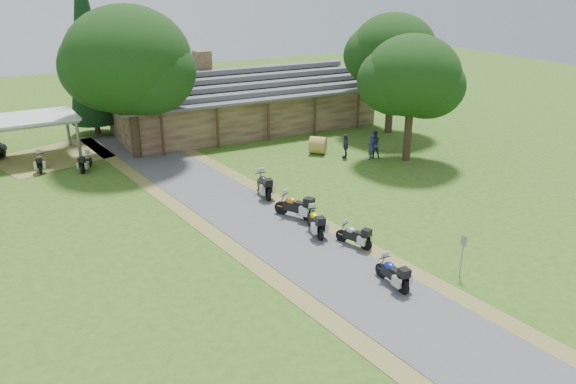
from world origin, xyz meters
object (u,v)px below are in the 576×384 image
motorcycle_row_b (354,234)px  motorcycle_row_d (295,205)px  carport (27,138)px  motorcycle_row_a (392,272)px  lodge (244,98)px  motorcycle_row_c (315,221)px  motorcycle_carport_b (86,161)px  motorcycle_carport_a (40,161)px  motorcycle_row_e (264,184)px  hay_bale (318,145)px

motorcycle_row_b → motorcycle_row_d: motorcycle_row_d is taller
carport → motorcycle_row_b: (12.23, -21.14, -0.84)m
motorcycle_row_a → lodge: bearing=-10.6°
motorcycle_row_c → carport: bearing=43.2°
carport → motorcycle_row_c: 22.28m
carport → motorcycle_row_a: size_ratio=3.62×
motorcycle_carport_b → motorcycle_carport_a: bearing=90.0°
motorcycle_row_c → motorcycle_row_e: 5.64m
hay_bale → motorcycle_row_e: bearing=-140.6°
motorcycle_row_b → motorcycle_row_c: size_ratio=0.89×
motorcycle_carport_b → hay_bale: size_ratio=1.47×
motorcycle_row_b → carport: bearing=8.2°
lodge → motorcycle_carport_b: size_ratio=12.17×
motorcycle_row_a → motorcycle_row_e: motorcycle_row_e is taller
motorcycle_row_b → motorcycle_row_c: 2.17m
motorcycle_row_c → motorcycle_row_d: (-0.02, 2.07, 0.06)m
motorcycle_carport_b → motorcycle_row_b: bearing=-125.2°
motorcycle_row_b → hay_bale: hay_bale is taller
motorcycle_carport_a → hay_bale: bearing=-99.6°
carport → motorcycle_row_a: (11.63, -24.80, -0.80)m
motorcycle_row_e → hay_bale: bearing=-41.7°
carport → motorcycle_carport_a: bearing=-84.9°
lodge → motorcycle_carport_a: bearing=-166.0°
motorcycle_row_b → hay_bale: 14.34m
motorcycle_row_a → motorcycle_row_e: size_ratio=0.87×
motorcycle_carport_a → motorcycle_carport_b: (2.60, -1.28, 0.00)m
motorcycle_row_c → hay_bale: (6.64, 11.17, -0.06)m
motorcycle_row_e → motorcycle_carport_b: size_ratio=1.19×
carport → motorcycle_row_b: size_ratio=3.83×
motorcycle_row_b → motorcycle_row_e: 7.68m
motorcycle_row_d → hay_bale: (6.66, 9.09, -0.12)m
carport → motorcycle_row_b: bearing=-63.3°
motorcycle_row_b → motorcycle_carport_a: bearing=11.1°
motorcycle_row_d → motorcycle_row_e: bearing=-29.7°
lodge → motorcycle_row_b: size_ratio=12.46×
motorcycle_row_c → motorcycle_row_e: motorcycle_row_e is taller
lodge → hay_bale: size_ratio=17.84×
lodge → motorcycle_row_a: bearing=-100.2°
motorcycle_row_c → motorcycle_row_e: (-0.09, 5.64, 0.05)m
motorcycle_row_c → hay_bale: size_ratio=1.61×
motorcycle_row_d → motorcycle_row_e: (-0.07, 3.57, -0.00)m
lodge → motorcycle_row_e: 15.43m
lodge → motorcycle_row_b: 22.54m
motorcycle_row_a → motorcycle_row_d: bearing=2.0°
lodge → motorcycle_carport_b: lodge is taller
carport → motorcycle_row_d: size_ratio=3.13×
motorcycle_row_c → hay_bale: 12.99m
carport → motorcycle_carport_b: bearing=-57.9°
motorcycle_row_c → motorcycle_row_e: bearing=13.5°
carport → motorcycle_row_e: carport is taller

